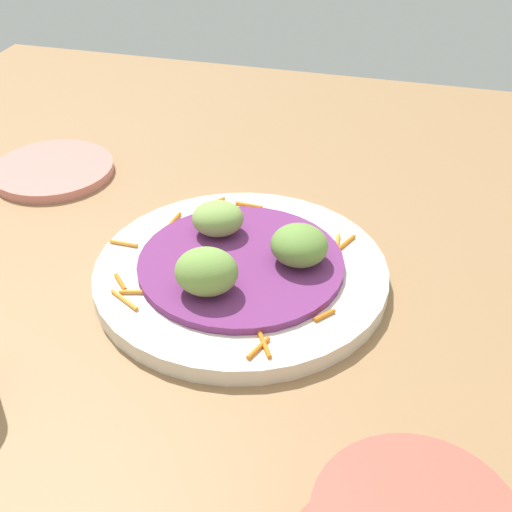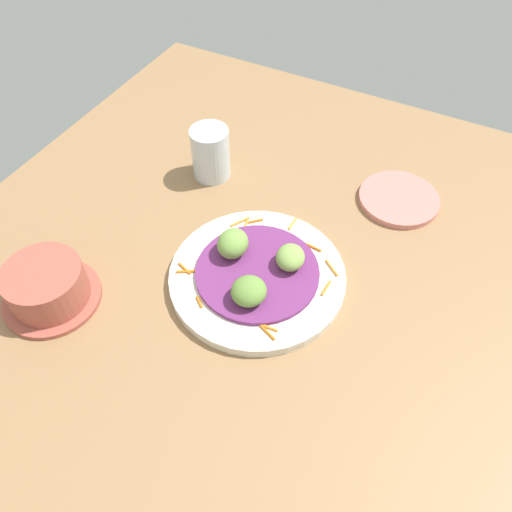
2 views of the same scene
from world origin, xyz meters
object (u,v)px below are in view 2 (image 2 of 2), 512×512
guac_scoop_left (291,256)px  water_glass (211,153)px  guac_scoop_right (248,291)px  terracotta_bowl (47,287)px  guac_scoop_center (233,243)px  side_plate_small (399,199)px  main_plate (257,277)px

guac_scoop_left → water_glass: (-23.44, 15.15, 0.86)cm
guac_scoop_right → terracotta_bowl: (-27.65, -12.59, -1.07)cm
guac_scoop_left → water_glass: 27.93cm
guac_scoop_center → terracotta_bowl: bearing=-137.5°
terracotta_bowl → water_glass: 37.41cm
side_plate_small → terracotta_bowl: (-40.98, -45.83, 2.61)cm
water_glass → guac_scoop_center: bearing=-50.4°
guac_scoop_center → water_glass: bearing=129.6°
guac_scoop_left → guac_scoop_right: 9.39cm
main_plate → guac_scoop_right: 6.39cm
main_plate → side_plate_small: size_ratio=1.93×
guac_scoop_right → terracotta_bowl: terracotta_bowl is taller
guac_scoop_center → terracotta_bowl: terracotta_bowl is taller
side_plate_small → guac_scoop_left: bearing=-113.6°
side_plate_small → terracotta_bowl: size_ratio=0.97×
guac_scoop_center → guac_scoop_right: guac_scoop_center is taller
guac_scoop_center → guac_scoop_left: bearing=13.0°
side_plate_small → water_glass: 35.50cm
water_glass → terracotta_bowl: bearing=-100.7°
guac_scoop_left → water_glass: bearing=147.1°
main_plate → water_glass: (-19.48, 18.84, 4.12)cm
terracotta_bowl → water_glass: (6.95, 36.71, 1.79)cm
guac_scoop_right → side_plate_small: (13.32, 33.24, -3.68)cm
main_plate → guac_scoop_left: guac_scoop_left is taller
side_plate_small → terracotta_bowl: terracotta_bowl is taller
guac_scoop_left → water_glass: size_ratio=0.51×
guac_scoop_left → guac_scoop_center: (-9.14, -2.11, 0.42)cm
guac_scoop_center → side_plate_small: size_ratio=0.39×
main_plate → side_plate_small: 31.51cm
guac_scoop_right → water_glass: water_glass is taller
main_plate → guac_scoop_left: bearing=43.0°
guac_scoop_center → guac_scoop_right: bearing=-47.0°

